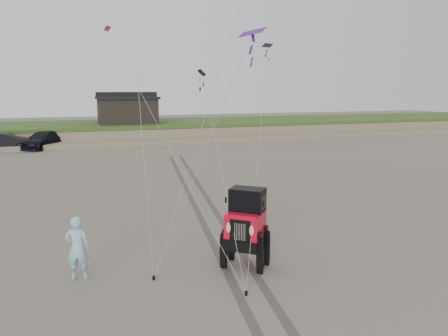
{
  "coord_description": "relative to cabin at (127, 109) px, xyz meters",
  "views": [
    {
      "loc": [
        -3.59,
        -11.48,
        5.37
      ],
      "look_at": [
        1.4,
        3.0,
        2.6
      ],
      "focal_mm": 35.0,
      "sensor_mm": 36.0,
      "label": 1
    }
  ],
  "objects": [
    {
      "name": "ground",
      "position": [
        -2.0,
        -37.0,
        -3.24
      ],
      "size": [
        160.0,
        160.0,
        0.0
      ],
      "primitive_type": "plane",
      "color": "#6B6054",
      "rests_on": "ground"
    },
    {
      "name": "dune_ridge",
      "position": [
        -2.0,
        0.5,
        -2.42
      ],
      "size": [
        160.0,
        14.25,
        1.73
      ],
      "color": "#7A6B54",
      "rests_on": "ground"
    },
    {
      "name": "cabin",
      "position": [
        0.0,
        0.0,
        0.0
      ],
      "size": [
        6.4,
        5.4,
        3.35
      ],
      "color": "black",
      "rests_on": "dune_ridge"
    },
    {
      "name": "truck_b",
      "position": [
        -11.44,
        -6.38,
        -2.41
      ],
      "size": [
        5.03,
        1.83,
        1.65
      ],
      "primitive_type": "imported",
      "rotation": [
        0.0,
        0.0,
        1.59
      ],
      "color": "black",
      "rests_on": "ground"
    },
    {
      "name": "truck_c",
      "position": [
        -8.27,
        -5.4,
        -2.46
      ],
      "size": [
        4.74,
        5.67,
        1.55
      ],
      "primitive_type": "imported",
      "rotation": [
        0.0,
        0.0,
        -0.58
      ],
      "color": "black",
      "rests_on": "ground"
    },
    {
      "name": "jeep",
      "position": [
        -0.86,
        -36.75,
        -2.26
      ],
      "size": [
        5.09,
        5.46,
        1.95
      ],
      "primitive_type": null,
      "rotation": [
        0.0,
        0.0,
        -0.7
      ],
      "color": "red",
      "rests_on": "ground"
    },
    {
      "name": "man",
      "position": [
        -5.69,
        -35.98,
        -2.31
      ],
      "size": [
        0.76,
        0.59,
        1.86
      ],
      "primitive_type": "imported",
      "rotation": [
        0.0,
        0.0,
        2.9
      ],
      "color": "#90D0DF",
      "rests_on": "ground"
    },
    {
      "name": "kite_flock",
      "position": [
        1.84,
        -28.39,
        5.35
      ],
      "size": [
        7.96,
        4.61,
        5.24
      ],
      "color": "black",
      "rests_on": "ground"
    },
    {
      "name": "stake_main",
      "position": [
        -3.68,
        -36.76,
        -3.18
      ],
      "size": [
        0.08,
        0.08,
        0.12
      ],
      "primitive_type": "cylinder",
      "color": "black",
      "rests_on": "ground"
    },
    {
      "name": "stake_aux",
      "position": [
        -1.53,
        -38.51,
        -3.18
      ],
      "size": [
        0.08,
        0.08,
        0.12
      ],
      "primitive_type": "cylinder",
      "color": "black",
      "rests_on": "ground"
    },
    {
      "name": "tire_tracks",
      "position": [
        0.0,
        -29.0,
        -3.23
      ],
      "size": [
        5.22,
        29.74,
        0.01
      ],
      "color": "#4C443D",
      "rests_on": "ground"
    }
  ]
}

